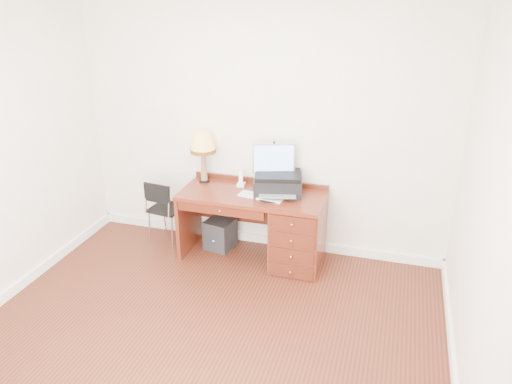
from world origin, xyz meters
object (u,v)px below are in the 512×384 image
(printer, at_px, (278,183))
(leg_lamp, at_px, (203,145))
(desk, at_px, (282,226))
(monitor, at_px, (275,161))
(equipment_box, at_px, (220,234))
(phone, at_px, (241,182))
(chair, at_px, (164,206))

(printer, xyz_separation_m, leg_lamp, (-0.85, 0.07, 0.31))
(desk, relative_size, monitor, 2.96)
(monitor, height_order, equipment_box, monitor)
(leg_lamp, bearing_deg, monitor, -0.43)
(leg_lamp, relative_size, phone, 3.30)
(monitor, distance_m, phone, 0.45)
(phone, bearing_deg, monitor, -3.97)
(phone, distance_m, equipment_box, 0.68)
(printer, xyz_separation_m, chair, (-1.29, -0.06, -0.40))
(monitor, height_order, chair, monitor)
(printer, height_order, leg_lamp, leg_lamp)
(monitor, relative_size, leg_lamp, 0.89)
(phone, xyz_separation_m, chair, (-0.87, -0.12, -0.34))
(desk, height_order, leg_lamp, leg_lamp)
(desk, xyz_separation_m, chair, (-1.37, 0.04, 0.05))
(chair, bearing_deg, leg_lamp, 23.58)
(monitor, xyz_separation_m, equipment_box, (-0.60, -0.07, -0.90))
(leg_lamp, xyz_separation_m, phone, (0.43, -0.01, -0.37))
(leg_lamp, distance_m, phone, 0.56)
(monitor, bearing_deg, equipment_box, 168.28)
(equipment_box, bearing_deg, monitor, 18.41)
(chair, bearing_deg, desk, 5.75)
(monitor, bearing_deg, leg_lamp, 161.63)
(phone, relative_size, equipment_box, 0.51)
(monitor, distance_m, printer, 0.23)
(leg_lamp, relative_size, chair, 0.75)
(equipment_box, bearing_deg, phone, 26.54)
(printer, bearing_deg, leg_lamp, 161.88)
(printer, distance_m, phone, 0.43)
(desk, relative_size, leg_lamp, 2.64)
(monitor, xyz_separation_m, printer, (0.06, -0.07, -0.21))
(monitor, bearing_deg, desk, -68.87)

